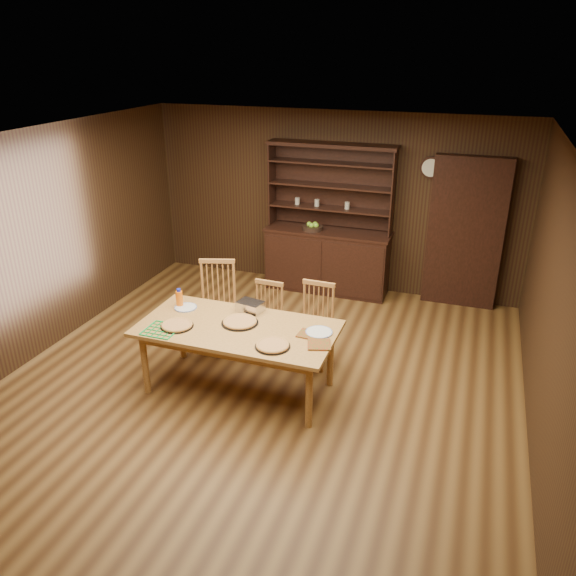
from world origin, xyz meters
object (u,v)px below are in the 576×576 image
at_px(china_hutch, 328,252).
at_px(chair_center, 267,317).
at_px(chair_left, 218,302).
at_px(juice_bottle, 179,298).
at_px(chair_right, 316,321).
at_px(dining_table, 238,333).

height_order(china_hutch, chair_center, china_hutch).
xyz_separation_m(chair_left, juice_bottle, (-0.19, -0.56, 0.26)).
bearing_deg(chair_left, chair_center, -15.37).
relative_size(china_hutch, juice_bottle, 10.37).
xyz_separation_m(chair_left, chair_right, (1.22, 0.02, -0.07)).
bearing_deg(chair_center, juice_bottle, -142.49).
bearing_deg(china_hutch, chair_left, -110.73).
height_order(chair_left, chair_center, chair_left).
height_order(china_hutch, chair_right, china_hutch).
bearing_deg(dining_table, chair_right, 53.62).
xyz_separation_m(dining_table, chair_left, (-0.62, 0.80, -0.09)).
height_order(china_hutch, juice_bottle, china_hutch).
height_order(dining_table, chair_left, chair_left).
bearing_deg(chair_center, china_hutch, 87.60).
bearing_deg(china_hutch, dining_table, -93.42).
height_order(dining_table, chair_center, chair_center).
bearing_deg(chair_right, juice_bottle, -155.99).
bearing_deg(chair_right, chair_center, -178.03).
distance_m(dining_table, juice_bottle, 0.86).
xyz_separation_m(china_hutch, chair_right, (0.43, -2.07, -0.08)).
distance_m(chair_left, chair_right, 1.22).
xyz_separation_m(dining_table, chair_center, (0.01, 0.82, -0.20)).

